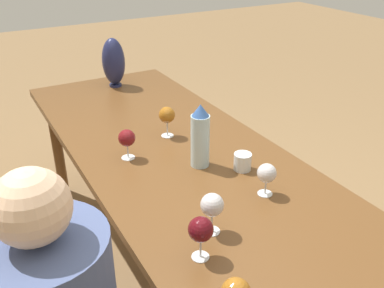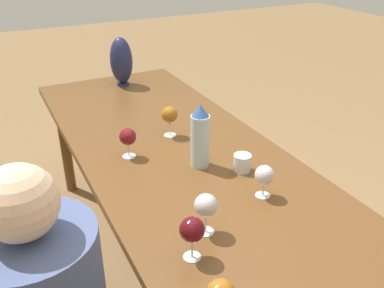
{
  "view_description": "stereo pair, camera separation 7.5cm",
  "coord_description": "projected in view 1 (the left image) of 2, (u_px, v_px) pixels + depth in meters",
  "views": [
    {
      "loc": [
        -1.43,
        0.82,
        1.73
      ],
      "look_at": [
        0.03,
        0.0,
        0.87
      ],
      "focal_mm": 40.0,
      "sensor_mm": 36.0,
      "label": 1
    },
    {
      "loc": [
        -1.47,
        0.75,
        1.73
      ],
      "look_at": [
        0.03,
        0.0,
        0.87
      ],
      "focal_mm": 40.0,
      "sensor_mm": 36.0,
      "label": 2
    }
  ],
  "objects": [
    {
      "name": "wine_glass_4",
      "position": [
        127.0,
        138.0,
        1.93
      ],
      "size": [
        0.08,
        0.08,
        0.14
      ],
      "color": "silver",
      "rests_on": "dining_table"
    },
    {
      "name": "water_bottle",
      "position": [
        201.0,
        137.0,
        1.85
      ],
      "size": [
        0.08,
        0.08,
        0.29
      ],
      "color": "#ADCCD6",
      "rests_on": "dining_table"
    },
    {
      "name": "wine_glass_5",
      "position": [
        212.0,
        205.0,
        1.45
      ],
      "size": [
        0.08,
        0.08,
        0.15
      ],
      "color": "silver",
      "rests_on": "dining_table"
    },
    {
      "name": "chair_far",
      "position": [
        4.0,
        243.0,
        1.84
      ],
      "size": [
        0.44,
        0.44,
        0.98
      ],
      "color": "brown",
      "rests_on": "ground_plane"
    },
    {
      "name": "wine_glass_1",
      "position": [
        201.0,
        230.0,
        1.34
      ],
      "size": [
        0.08,
        0.08,
        0.15
      ],
      "color": "silver",
      "rests_on": "dining_table"
    },
    {
      "name": "wine_glass_6",
      "position": [
        167.0,
        115.0,
        2.13
      ],
      "size": [
        0.08,
        0.08,
        0.16
      ],
      "color": "silver",
      "rests_on": "dining_table"
    },
    {
      "name": "water_tumbler",
      "position": [
        243.0,
        162.0,
        1.87
      ],
      "size": [
        0.08,
        0.08,
        0.08
      ],
      "color": "silver",
      "rests_on": "dining_table"
    },
    {
      "name": "wine_glass_2",
      "position": [
        267.0,
        174.0,
        1.67
      ],
      "size": [
        0.08,
        0.08,
        0.14
      ],
      "color": "silver",
      "rests_on": "dining_table"
    },
    {
      "name": "vase",
      "position": [
        114.0,
        62.0,
        2.78
      ],
      "size": [
        0.15,
        0.15,
        0.32
      ],
      "color": "#1E234C",
      "rests_on": "dining_table"
    },
    {
      "name": "dining_table",
      "position": [
        195.0,
        179.0,
        1.94
      ],
      "size": [
        2.78,
        0.91,
        0.77
      ],
      "color": "brown",
      "rests_on": "ground_plane"
    }
  ]
}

